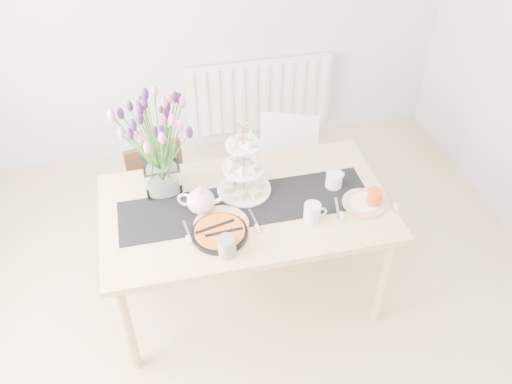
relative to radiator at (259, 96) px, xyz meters
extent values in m
plane|color=tan|center=(-0.50, -2.19, -0.45)|extent=(4.50, 4.50, 0.00)
cube|color=white|center=(0.00, 0.00, 0.00)|extent=(1.20, 0.08, 0.60)
cube|color=tan|center=(-0.45, -1.60, 0.28)|extent=(1.60, 0.90, 0.04)
cylinder|color=tan|center=(-1.18, -1.98, -0.09)|extent=(0.06, 0.06, 0.71)
cylinder|color=tan|center=(0.28, -1.98, -0.09)|extent=(0.06, 0.06, 0.71)
cylinder|color=tan|center=(-1.18, -1.22, -0.09)|extent=(0.06, 0.06, 0.71)
cylinder|color=tan|center=(0.28, -1.22, -0.09)|extent=(0.06, 0.06, 0.71)
cube|color=#351D13|center=(-0.88, -1.08, -0.07)|extent=(0.45, 0.45, 0.04)
cube|color=#351D13|center=(-0.92, -0.92, 0.13)|extent=(0.37, 0.13, 0.35)
cylinder|color=#351D13|center=(-1.01, -1.30, -0.27)|extent=(0.04, 0.04, 0.36)
cylinder|color=#351D13|center=(-0.66, -1.22, -0.27)|extent=(0.04, 0.04, 0.36)
cylinder|color=#351D13|center=(-1.10, -0.95, -0.27)|extent=(0.04, 0.04, 0.36)
cylinder|color=#351D13|center=(-0.75, -0.87, -0.27)|extent=(0.04, 0.04, 0.36)
cube|color=silver|center=(-0.05, -1.02, -0.05)|extent=(0.51, 0.51, 0.04)
cube|color=silver|center=(0.01, -0.85, 0.16)|extent=(0.38, 0.18, 0.38)
cylinder|color=silver|center=(-0.28, -1.12, -0.26)|extent=(0.04, 0.04, 0.38)
cylinder|color=silver|center=(0.05, -1.25, -0.26)|extent=(0.04, 0.04, 0.38)
cylinder|color=silver|center=(-0.16, -0.78, -0.26)|extent=(0.04, 0.04, 0.38)
cylinder|color=silver|center=(0.18, -0.91, -0.26)|extent=(0.04, 0.04, 0.38)
cube|color=black|center=(-0.45, -1.60, 0.30)|extent=(1.40, 0.35, 0.01)
cube|color=silver|center=(-0.88, -1.36, 0.40)|extent=(0.20, 0.20, 0.20)
cylinder|color=gold|center=(-0.44, -1.48, 0.53)|extent=(0.01, 0.01, 0.45)
cylinder|color=white|center=(-0.44, -1.48, 0.32)|extent=(0.31, 0.31, 0.01)
cylinder|color=white|center=(-0.44, -1.48, 0.47)|extent=(0.25, 0.25, 0.01)
cylinder|color=white|center=(-0.44, -1.48, 0.63)|extent=(0.19, 0.19, 0.01)
cylinder|color=silver|center=(0.07, -1.55, 0.35)|extent=(0.13, 0.13, 0.10)
cylinder|color=black|center=(-0.63, -1.79, 0.31)|extent=(0.30, 0.30, 0.03)
cylinder|color=orange|center=(-0.63, -1.79, 0.33)|extent=(0.26, 0.26, 0.01)
cylinder|color=gray|center=(-0.62, -1.93, 0.35)|extent=(0.13, 0.13, 0.11)
cylinder|color=silver|center=(-0.13, -1.79, 0.35)|extent=(0.10, 0.10, 0.11)
cylinder|color=#E84919|center=(0.24, -1.75, 0.35)|extent=(0.12, 0.12, 0.10)
cylinder|color=white|center=(-0.61, -1.73, 0.31)|extent=(0.33, 0.33, 0.02)
cylinder|color=silver|center=(0.19, -1.74, 0.31)|extent=(0.30, 0.30, 0.01)
camera|label=1|loc=(-0.89, -3.77, 2.34)|focal=38.00mm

